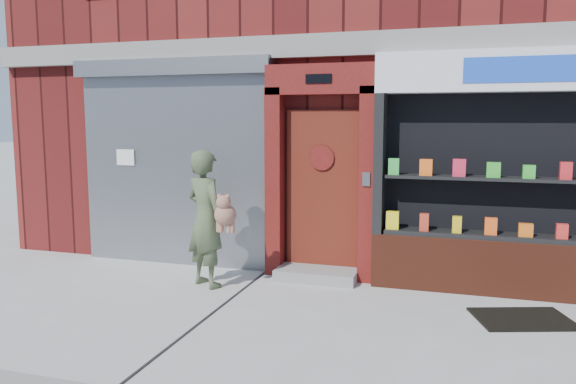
% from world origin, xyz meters
% --- Properties ---
extents(ground, '(80.00, 80.00, 0.00)m').
position_xyz_m(ground, '(0.00, 0.00, 0.00)').
color(ground, '#9E9E99').
rests_on(ground, ground).
extents(building, '(12.00, 8.16, 8.00)m').
position_xyz_m(building, '(-0.00, 5.99, 4.00)').
color(building, '#491110').
rests_on(building, ground).
extents(shutter_bay, '(3.10, 0.30, 3.04)m').
position_xyz_m(shutter_bay, '(-3.00, 1.93, 1.72)').
color(shutter_bay, gray).
rests_on(shutter_bay, ground).
extents(red_door_bay, '(1.52, 0.58, 2.90)m').
position_xyz_m(red_door_bay, '(-0.75, 1.86, 1.46)').
color(red_door_bay, '#4C0F0D').
rests_on(red_door_bay, ground).
extents(pharmacy_bay, '(3.50, 0.41, 3.00)m').
position_xyz_m(pharmacy_bay, '(1.75, 1.81, 1.37)').
color(pharmacy_bay, '#5D2516').
rests_on(pharmacy_bay, ground).
extents(woman, '(0.88, 0.68, 1.79)m').
position_xyz_m(woman, '(-2.05, 1.01, 0.90)').
color(woman, '#4B593A').
rests_on(woman, ground).
extents(doormat, '(1.18, 0.98, 0.03)m').
position_xyz_m(doormat, '(1.78, 0.86, 0.01)').
color(doormat, black).
rests_on(doormat, ground).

